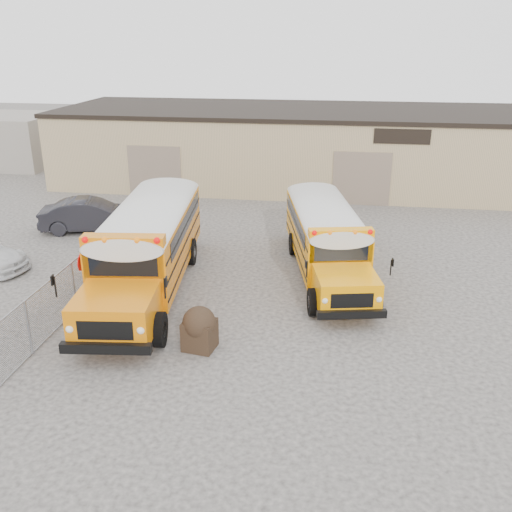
# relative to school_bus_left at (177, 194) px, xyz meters

# --- Properties ---
(ground) EXTENTS (120.00, 120.00, 0.00)m
(ground) POSITION_rel_school_bus_left_xyz_m (4.90, -8.97, -1.84)
(ground) COLOR #343230
(ground) RESTS_ON ground
(warehouse) EXTENTS (30.20, 10.20, 4.67)m
(warehouse) POSITION_rel_school_bus_left_xyz_m (4.89, 11.03, 0.53)
(warehouse) COLOR #93805B
(warehouse) RESTS_ON ground
(chainlink_fence) EXTENTS (0.07, 18.07, 1.81)m
(chainlink_fence) POSITION_rel_school_bus_left_xyz_m (-1.10, -5.97, -0.94)
(chainlink_fence) COLOR gray
(chainlink_fence) RESTS_ON ground
(distant_building_left) EXTENTS (8.00, 6.00, 3.60)m
(distant_building_left) POSITION_rel_school_bus_left_xyz_m (-17.10, 13.03, -0.04)
(distant_building_left) COLOR gray
(distant_building_left) RESTS_ON ground
(school_bus_left) EXTENTS (3.89, 11.10, 3.18)m
(school_bus_left) POSITION_rel_school_bus_left_xyz_m (0.00, 0.00, 0.00)
(school_bus_left) COLOR orange
(school_bus_left) RESTS_ON ground
(school_bus_right) EXTENTS (4.16, 9.66, 2.75)m
(school_bus_right) POSITION_rel_school_bus_left_xyz_m (6.16, 1.55, -0.25)
(school_bus_right) COLOR #FE9802
(school_bus_right) RESTS_ON ground
(tarp_bundle) EXTENTS (1.05, 1.02, 1.39)m
(tarp_bundle) POSITION_rel_school_bus_left_xyz_m (3.80, -10.83, -1.13)
(tarp_bundle) COLOR black
(tarp_bundle) RESTS_ON ground
(car_dark) EXTENTS (5.10, 2.87, 1.59)m
(car_dark) POSITION_rel_school_bus_left_xyz_m (-4.18, -0.63, -1.04)
(car_dark) COLOR black
(car_dark) RESTS_ON ground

